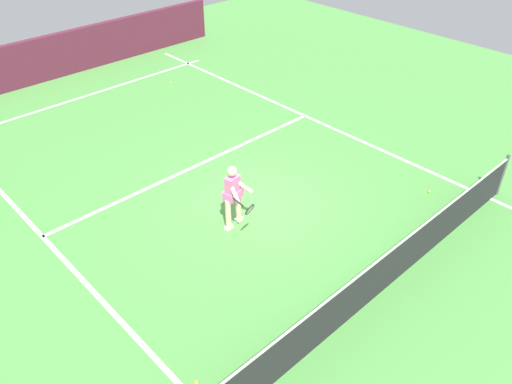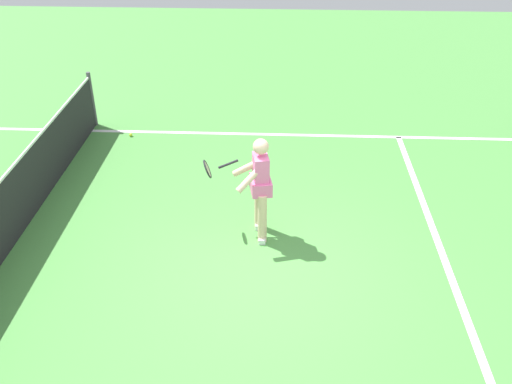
# 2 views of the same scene
# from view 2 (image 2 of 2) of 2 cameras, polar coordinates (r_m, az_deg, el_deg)

# --- Properties ---
(ground_plane) EXTENTS (28.56, 28.56, 0.00)m
(ground_plane) POSITION_cam_2_polar(r_m,az_deg,el_deg) (7.69, 1.31, -8.27)
(ground_plane) COLOR #4C9342
(service_line_marking) EXTENTS (8.58, 0.10, 0.01)m
(service_line_marking) POSITION_cam_2_polar(r_m,az_deg,el_deg) (8.03, 19.05, -8.34)
(service_line_marking) COLOR white
(service_line_marking) RESTS_ON ground
(sideline_right_marking) EXTENTS (0.10, 19.97, 0.01)m
(sideline_right_marking) POSITION_cam_2_polar(r_m,az_deg,el_deg) (11.32, 1.94, 5.77)
(sideline_right_marking) COLOR white
(sideline_right_marking) RESTS_ON ground
(tennis_player) EXTENTS (0.70, 1.03, 1.55)m
(tennis_player) POSITION_cam_2_polar(r_m,az_deg,el_deg) (7.97, 0.25, 0.77)
(tennis_player) COLOR beige
(tennis_player) RESTS_ON ground
(tennis_ball_far) EXTENTS (0.07, 0.07, 0.07)m
(tennis_ball_far) POSITION_cam_2_polar(r_m,az_deg,el_deg) (11.50, -12.42, 5.60)
(tennis_ball_far) COLOR #D1E533
(tennis_ball_far) RESTS_ON ground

